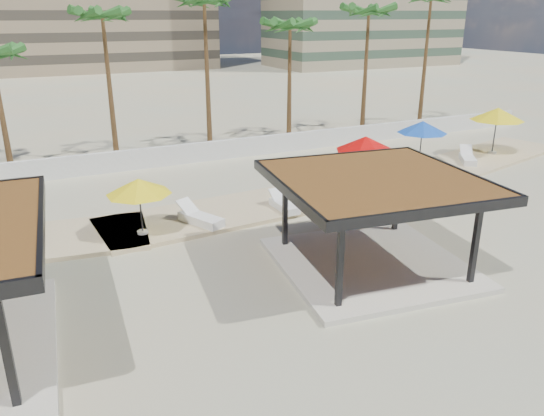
# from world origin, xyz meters

# --- Properties ---
(ground) EXTENTS (200.00, 200.00, 0.00)m
(ground) POSITION_xyz_m (0.00, 0.00, 0.00)
(ground) COLOR tan
(ground) RESTS_ON ground
(promenade) EXTENTS (44.45, 7.97, 0.24)m
(promenade) POSITION_xyz_m (2.00, 7.67, 0.06)
(promenade) COLOR #C6B284
(promenade) RESTS_ON ground
(boundary_wall) EXTENTS (56.00, 0.30, 1.20)m
(boundary_wall) POSITION_xyz_m (0.00, 16.00, 0.60)
(boundary_wall) COLOR silver
(boundary_wall) RESTS_ON ground
(pavilion_central) EXTENTS (7.49, 7.49, 3.40)m
(pavilion_central) POSITION_xyz_m (2.46, -0.39, 2.03)
(pavilion_central) COLOR beige
(pavilion_central) RESTS_ON ground
(umbrella_b) EXTENTS (3.34, 3.34, 2.32)m
(umbrella_b) POSITION_xyz_m (-4.35, 5.80, 2.17)
(umbrella_b) COLOR beige
(umbrella_b) RESTS_ON promenade
(umbrella_c) EXTENTS (3.28, 3.28, 2.68)m
(umbrella_c) POSITION_xyz_m (7.20, 6.88, 2.48)
(umbrella_c) COLOR beige
(umbrella_c) RESTS_ON promenade
(umbrella_d) EXTENTS (3.30, 3.30, 2.57)m
(umbrella_d) POSITION_xyz_m (12.82, 9.20, 2.39)
(umbrella_d) COLOR beige
(umbrella_d) RESTS_ON promenade
(umbrella_e) EXTENTS (3.33, 3.33, 2.91)m
(umbrella_e) POSITION_xyz_m (18.75, 9.20, 2.68)
(umbrella_e) COLOR beige
(umbrella_e) RESTS_ON promenade
(lounger_a) EXTENTS (1.62, 2.36, 0.86)m
(lounger_a) POSITION_xyz_m (-1.87, 5.85, 0.39)
(lounger_a) COLOR white
(lounger_a) RESTS_ON promenade
(lounger_b) EXTENTS (0.72, 1.99, 0.74)m
(lounger_b) POSITION_xyz_m (2.12, 5.84, 0.36)
(lounger_b) COLOR white
(lounger_b) RESTS_ON promenade
(lounger_c) EXTENTS (1.13, 2.22, 0.80)m
(lounger_c) POSITION_xyz_m (6.24, 6.00, 0.37)
(lounger_c) COLOR white
(lounger_c) RESTS_ON promenade
(lounger_d) EXTENTS (1.87, 2.23, 0.84)m
(lounger_d) POSITION_xyz_m (15.78, 8.32, 0.38)
(lounger_d) COLOR white
(lounger_d) RESTS_ON promenade
(palm_d) EXTENTS (3.00, 3.00, 9.36)m
(palm_d) POSITION_xyz_m (-3.00, 18.90, 8.19)
(palm_d) COLOR brown
(palm_d) RESTS_ON ground
(palm_e) EXTENTS (3.00, 3.00, 10.16)m
(palm_e) POSITION_xyz_m (3.00, 18.40, 8.95)
(palm_e) COLOR brown
(palm_e) RESTS_ON ground
(palm_f) EXTENTS (3.00, 3.00, 8.67)m
(palm_f) POSITION_xyz_m (9.00, 18.60, 7.54)
(palm_f) COLOR brown
(palm_f) RESTS_ON ground
(palm_g) EXTENTS (3.00, 3.00, 9.60)m
(palm_g) POSITION_xyz_m (15.00, 18.20, 8.42)
(palm_g) COLOR brown
(palm_g) RESTS_ON ground
(palm_h) EXTENTS (3.00, 3.00, 10.58)m
(palm_h) POSITION_xyz_m (21.00, 18.80, 9.33)
(palm_h) COLOR brown
(palm_h) RESTS_ON ground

